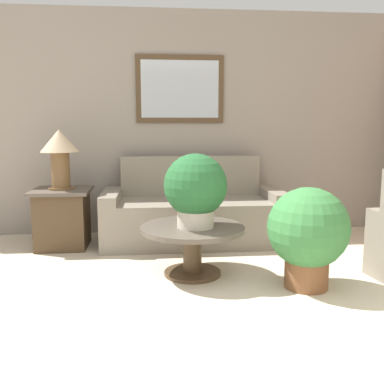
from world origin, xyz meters
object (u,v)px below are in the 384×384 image
(side_table, at_px, (63,218))
(couch_main, at_px, (193,214))
(potted_plant_floor, at_px, (308,232))
(coffee_table, at_px, (192,239))
(table_lamp, at_px, (60,150))
(potted_plant_on_table, at_px, (196,188))

(side_table, bearing_deg, couch_main, 4.17)
(potted_plant_floor, bearing_deg, coffee_table, 156.40)
(side_table, height_order, table_lamp, table_lamp)
(coffee_table, bearing_deg, couch_main, 84.20)
(side_table, distance_m, potted_plant_on_table, 1.72)
(coffee_table, distance_m, potted_plant_floor, 0.96)
(coffee_table, bearing_deg, table_lamp, 142.25)
(potted_plant_floor, bearing_deg, table_lamp, 147.48)
(coffee_table, xyz_separation_m, side_table, (-1.28, 0.99, 0.00))
(side_table, distance_m, table_lamp, 0.71)
(couch_main, relative_size, potted_plant_floor, 2.44)
(side_table, xyz_separation_m, potted_plant_on_table, (1.30, -1.03, 0.44))
(couch_main, xyz_separation_m, coffee_table, (-0.11, -1.09, 0.01))
(couch_main, bearing_deg, coffee_table, -95.80)
(couch_main, distance_m, coffee_table, 1.10)
(side_table, bearing_deg, table_lamp, 0.00)
(couch_main, distance_m, side_table, 1.39)
(potted_plant_on_table, bearing_deg, couch_main, 85.55)
(coffee_table, distance_m, potted_plant_on_table, 0.45)
(couch_main, bearing_deg, table_lamp, -175.83)
(coffee_table, distance_m, table_lamp, 1.77)
(side_table, relative_size, table_lamp, 1.00)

